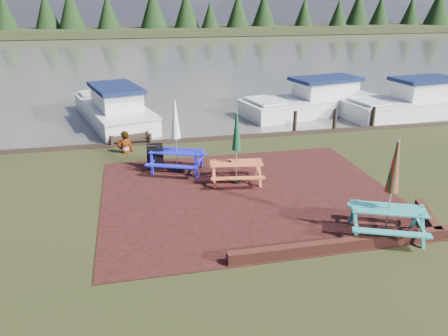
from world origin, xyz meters
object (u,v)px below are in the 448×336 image
boat_near (313,102)px  boat_far (411,104)px  jetty (129,116)px  picnic_table_red (236,159)px  boat_jetty (114,110)px  chalkboard (155,157)px  person (124,131)px  picnic_table_blue (177,148)px  picnic_table_teal (389,204)px

boat_near → boat_far: size_ratio=1.10×
boat_far → jetty: bearing=74.3°
picnic_table_red → boat_far: 13.51m
jetty → boat_jetty: size_ratio=1.14×
chalkboard → person: person is taller
chalkboard → jetty: (-0.81, 7.50, -0.36)m
picnic_table_red → boat_far: (11.40, 7.24, -0.37)m
picnic_table_blue → boat_near: 11.29m
boat_jetty → boat_near: boat_jetty is taller
boat_far → person: size_ratio=4.22×
boat_near → chalkboard: bearing=116.4°
boat_near → boat_far: bearing=-122.1°
boat_near → person: person is taller
picnic_table_teal → person: bearing=151.5°
picnic_table_teal → chalkboard: (-5.49, 5.93, -0.42)m
picnic_table_teal → boat_near: size_ratio=0.31×
picnic_table_blue → chalkboard: picnic_table_blue is taller
picnic_table_blue → picnic_table_teal: bearing=-27.4°
picnic_table_teal → chalkboard: bearing=155.3°
boat_jetty → boat_far: boat_far is taller
picnic_table_teal → jetty: size_ratio=0.28×
jetty → boat_jetty: 0.82m
picnic_table_red → boat_near: 11.14m
jetty → person: 5.40m
picnic_table_blue → person: bearing=148.5°
picnic_table_teal → boat_jetty: (-7.03, 13.56, -0.44)m
boat_jetty → picnic_table_red: bearing=-81.4°
picnic_table_blue → person: picnic_table_blue is taller
chalkboard → person: size_ratio=0.52×
boat_near → picnic_table_blue: bearing=120.0°
chalkboard → boat_near: 11.65m
picnic_table_red → jetty: (-3.35, 9.23, -0.72)m
boat_near → person: 11.38m
boat_far → person: (-14.99, -3.35, 0.42)m
chalkboard → boat_far: 14.99m
chalkboard → jetty: 7.55m
boat_near → picnic_table_red: bearing=131.7°
boat_far → person: 15.37m
picnic_table_red → boat_jetty: 10.22m
chalkboard → boat_jetty: 7.78m
jetty → person: bearing=-92.6°
picnic_table_teal → picnic_table_blue: bearing=152.7°
picnic_table_blue → boat_near: picnic_table_blue is taller
picnic_table_teal → chalkboard: 8.09m
picnic_table_red → boat_near: bearing=62.4°
picnic_table_red → boat_near: size_ratio=0.29×
picnic_table_teal → picnic_table_blue: 7.36m
picnic_table_red → boat_jetty: picnic_table_red is taller
picnic_table_blue → person: size_ratio=1.44×
chalkboard → person: 2.43m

